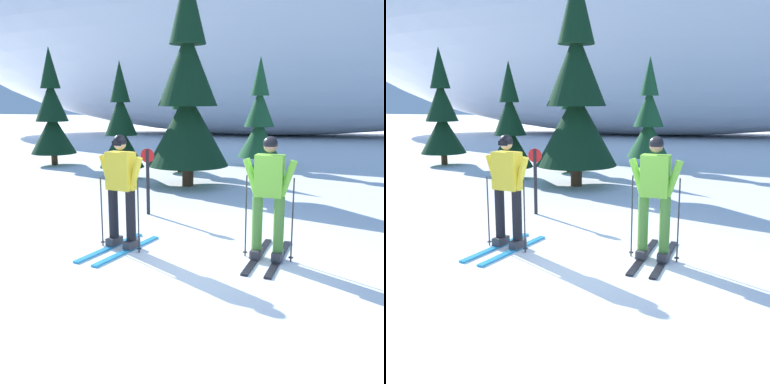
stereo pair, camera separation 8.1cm
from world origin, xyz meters
TOP-DOWN VIEW (x-y plane):
  - ground_plane at (0.00, 0.00)m, footprint 120.00×120.00m
  - skier_lime_jacket at (0.79, 0.61)m, footprint 0.77×1.69m
  - skier_yellow_jacket at (-1.45, 0.56)m, footprint 0.81×1.65m
  - pine_tree_far_left at (-7.66, 8.68)m, footprint 1.58×1.58m
  - pine_tree_left at (-4.12, 6.61)m, footprint 1.31×1.31m
  - pine_tree_center_left at (-2.84, 8.29)m, footprint 1.17×1.17m
  - pine_tree_center_right at (-1.93, 5.98)m, footprint 2.17×2.17m
  - pine_tree_right at (-0.54, 9.94)m, footprint 1.43×1.43m
  - snow_ridge_background at (-2.28, 25.09)m, footprint 45.77×15.42m
  - trail_marker_post at (-1.84, 2.73)m, footprint 0.28×0.07m

SIDE VIEW (x-z plane):
  - ground_plane at x=0.00m, z-range 0.00..0.00m
  - trail_marker_post at x=-1.84m, z-range 0.10..1.43m
  - skier_yellow_jacket at x=-1.45m, z-range 0.05..1.82m
  - skier_lime_jacket at x=0.79m, z-range 0.04..1.83m
  - pine_tree_center_left at x=-2.84m, z-range -0.25..2.79m
  - pine_tree_left at x=-4.12m, z-range -0.28..3.11m
  - pine_tree_right at x=-0.54m, z-range -0.30..3.40m
  - pine_tree_far_left at x=-7.66m, z-range -0.33..3.76m
  - pine_tree_center_right at x=-1.93m, z-range -0.46..5.16m
  - snow_ridge_background at x=-2.28m, z-range 0.00..14.42m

